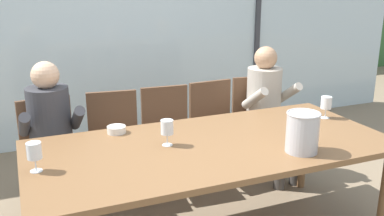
% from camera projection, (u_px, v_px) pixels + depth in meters
% --- Properties ---
extents(ground, '(14.00, 14.00, 0.00)m').
position_uv_depth(ground, '(165.00, 182.00, 3.98)').
color(ground, '#847056').
extents(window_glass_panel, '(7.62, 0.03, 2.60)m').
position_uv_depth(window_glass_panel, '(123.00, 25.00, 4.81)').
color(window_glass_panel, silver).
rests_on(window_glass_panel, ground).
extents(window_mullion_right, '(0.06, 0.06, 2.60)m').
position_uv_depth(window_mullion_right, '(257.00, 20.00, 5.42)').
color(window_mullion_right, '#38383D').
rests_on(window_mullion_right, ground).
extents(hillside_vineyard, '(13.62, 2.40, 1.50)m').
position_uv_depth(hillside_vineyard, '(80.00, 39.00, 7.85)').
color(hillside_vineyard, '#386633').
rests_on(hillside_vineyard, ground).
extents(dining_table, '(2.42, 1.12, 0.75)m').
position_uv_depth(dining_table, '(212.00, 152.00, 2.90)').
color(dining_table, brown).
rests_on(dining_table, ground).
extents(chair_near_curtain, '(0.50, 0.50, 0.89)m').
position_uv_depth(chair_near_curtain, '(50.00, 146.00, 3.44)').
color(chair_near_curtain, brown).
rests_on(chair_near_curtain, ground).
extents(chair_left_of_center, '(0.49, 0.49, 0.89)m').
position_uv_depth(chair_left_of_center, '(115.00, 137.00, 3.64)').
color(chair_left_of_center, brown).
rests_on(chair_left_of_center, ground).
extents(chair_center, '(0.47, 0.47, 0.89)m').
position_uv_depth(chair_center, '(168.00, 130.00, 3.81)').
color(chair_center, brown).
rests_on(chair_center, ground).
extents(chair_right_of_center, '(0.46, 0.46, 0.89)m').
position_uv_depth(chair_right_of_center, '(215.00, 122.00, 4.01)').
color(chair_right_of_center, brown).
rests_on(chair_right_of_center, ground).
extents(chair_near_window_right, '(0.49, 0.49, 0.89)m').
position_uv_depth(chair_near_window_right, '(256.00, 116.00, 4.18)').
color(chair_near_window_right, brown).
rests_on(chair_near_window_right, ground).
extents(person_charcoal_jacket, '(0.47, 0.62, 1.21)m').
position_uv_depth(person_charcoal_jacket, '(52.00, 130.00, 3.28)').
color(person_charcoal_jacket, '#38383D').
rests_on(person_charcoal_jacket, ground).
extents(person_beige_jumper, '(0.49, 0.63, 1.21)m').
position_uv_depth(person_beige_jumper, '(269.00, 103.00, 3.99)').
color(person_beige_jumper, '#B7AD9E').
rests_on(person_beige_jumper, ground).
extents(ice_bucket_primary, '(0.21, 0.21, 0.26)m').
position_uv_depth(ice_bucket_primary, '(302.00, 132.00, 2.71)').
color(ice_bucket_primary, '#B7B7BC').
rests_on(ice_bucket_primary, dining_table).
extents(tasting_bowl, '(0.13, 0.13, 0.05)m').
position_uv_depth(tasting_bowl, '(116.00, 130.00, 3.08)').
color(tasting_bowl, silver).
rests_on(tasting_bowl, dining_table).
extents(wine_glass_by_left_taster, '(0.08, 0.08, 0.17)m').
position_uv_depth(wine_glass_by_left_taster, '(167.00, 128.00, 2.82)').
color(wine_glass_by_left_taster, silver).
rests_on(wine_glass_by_left_taster, dining_table).
extents(wine_glass_near_bucket, '(0.08, 0.08, 0.17)m').
position_uv_depth(wine_glass_near_bucket, '(34.00, 152.00, 2.43)').
color(wine_glass_near_bucket, silver).
rests_on(wine_glass_near_bucket, dining_table).
extents(wine_glass_center_pour, '(0.08, 0.08, 0.17)m').
position_uv_depth(wine_glass_center_pour, '(326.00, 104.00, 3.38)').
color(wine_glass_center_pour, silver).
rests_on(wine_glass_center_pour, dining_table).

